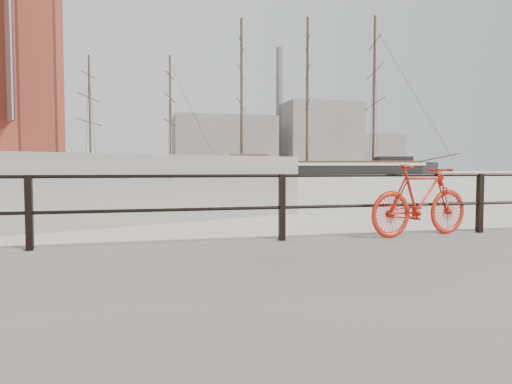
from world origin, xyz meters
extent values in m
plane|color=white|center=(0.00, 0.00, 0.00)|extent=(400.00, 400.00, 0.00)
imported|color=#B41B0C|center=(-1.21, -0.25, 0.93)|extent=(1.93, 0.58, 1.15)
cube|color=gray|center=(20.00, 140.00, 9.00)|extent=(32.00, 18.00, 18.00)
cube|color=gray|center=(55.00, 145.00, 12.00)|extent=(26.00, 20.00, 24.00)
cube|color=gray|center=(78.00, 150.00, 7.00)|extent=(20.00, 16.00, 14.00)
cylinder|color=gray|center=(42.00, 150.00, 22.00)|extent=(2.80, 2.80, 44.00)
camera|label=1|loc=(-5.53, -6.70, 1.44)|focal=32.00mm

